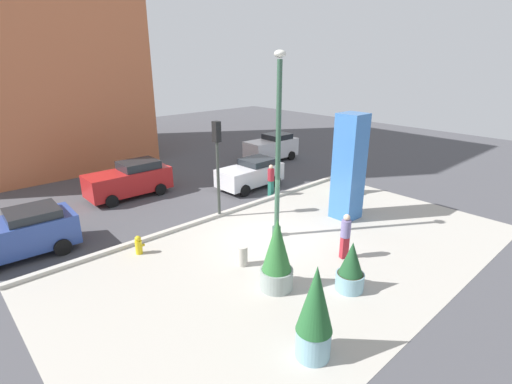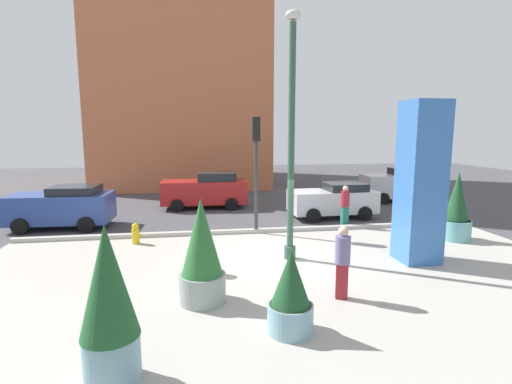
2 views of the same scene
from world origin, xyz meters
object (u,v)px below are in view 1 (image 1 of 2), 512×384
car_passing_lane (251,173)px  potted_plant_near_right (315,312)px  potted_plant_by_pillar (346,174)px  concrete_bollard (243,256)px  traffic_light_far_side (217,154)px  car_far_lane (20,233)px  potted_plant_curbside (351,268)px  potted_plant_mid_plaza (277,256)px  lamp_post (278,152)px  pedestrian_by_curb (345,234)px  car_curb_west (272,147)px  pedestrian_on_sidewalk (271,179)px  art_pillar_blue (349,167)px  car_intersection (130,180)px  fire_hydrant (139,245)px

car_passing_lane → potted_plant_near_right: bearing=-125.0°
potted_plant_by_pillar → concrete_bollard: size_ratio=3.35×
traffic_light_far_side → car_far_lane: traffic_light_far_side is taller
potted_plant_curbside → potted_plant_mid_plaza: bearing=135.5°
potted_plant_curbside → potted_plant_by_pillar: size_ratio=0.67×
car_passing_lane → potted_plant_by_pillar: bearing=-54.1°
lamp_post → concrete_bollard: lamp_post is taller
pedestrian_by_curb → potted_plant_mid_plaza: bearing=174.4°
lamp_post → car_curb_west: lamp_post is taller
pedestrian_on_sidewalk → traffic_light_far_side: bearing=-173.6°
lamp_post → potted_plant_mid_plaza: bearing=-135.4°
art_pillar_blue → car_intersection: 11.41m
potted_plant_mid_plaza → concrete_bollard: (0.11, 1.82, -0.78)m
potted_plant_by_pillar → car_passing_lane: (-3.10, 4.29, -0.28)m
potted_plant_near_right → traffic_light_far_side: (3.64, 8.67, 1.72)m
pedestrian_on_sidewalk → concrete_bollard: bearing=-142.3°
fire_hydrant → car_curb_west: (13.58, 6.57, 0.59)m
potted_plant_curbside → car_far_lane: bearing=126.8°
fire_hydrant → car_curb_west: car_curb_west is taller
car_intersection → pedestrian_on_sidewalk: bearing=-41.9°
pedestrian_by_curb → art_pillar_blue: bearing=34.5°
potted_plant_mid_plaza → potted_plant_curbside: (1.68, -1.65, -0.38)m
pedestrian_on_sidewalk → car_passing_lane: bearing=84.7°
potted_plant_near_right → traffic_light_far_side: traffic_light_far_side is taller
car_intersection → pedestrian_by_curb: bearing=-76.2°
fire_hydrant → car_far_lane: car_far_lane is taller
potted_plant_by_pillar → concrete_bollard: (-9.16, -2.07, -0.73)m
potted_plant_by_pillar → fire_hydrant: bearing=173.8°
potted_plant_curbside → car_intersection: (-1.30, 13.08, 0.16)m
potted_plant_curbside → pedestrian_on_sidewalk: 9.12m
car_far_lane → pedestrian_by_curb: 12.12m
traffic_light_far_side → car_curb_west: (9.14, 5.77, -2.07)m
art_pillar_blue → fire_hydrant: size_ratio=6.46×
car_far_lane → potted_plant_curbside: bearing=-53.2°
traffic_light_far_side → car_far_lane: size_ratio=1.12×
car_curb_west → concrete_bollard: bearing=-138.6°
art_pillar_blue → potted_plant_mid_plaza: size_ratio=1.97×
potted_plant_mid_plaza → potted_plant_by_pillar: potted_plant_by_pillar is taller
fire_hydrant → car_curb_west: 15.10m
lamp_post → car_far_lane: lamp_post is taller
potted_plant_mid_plaza → pedestrian_on_sidewalk: size_ratio=1.42×
potted_plant_by_pillar → pedestrian_by_curb: (-6.01, -4.21, -0.11)m
traffic_light_far_side → car_far_lane: (-7.73, 2.07, -2.12)m
car_curb_west → pedestrian_by_curb: size_ratio=2.26×
potted_plant_by_pillar → traffic_light_far_side: (-7.08, 2.06, 1.92)m
potted_plant_curbside → pedestrian_by_curb: 2.08m
potted_plant_curbside → traffic_light_far_side: size_ratio=0.38×
car_intersection → car_curb_west: bearing=1.5°
car_passing_lane → traffic_light_far_side: bearing=-150.7°
potted_plant_curbside → car_curb_west: car_curb_west is taller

